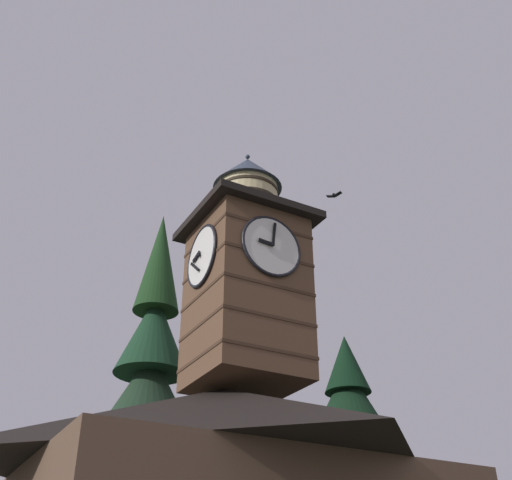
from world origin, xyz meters
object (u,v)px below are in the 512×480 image
Objects in this scene: pine_tree_behind at (143,460)px; moon at (192,457)px; flying_bird_high at (334,195)px; clock_tower at (247,274)px.

pine_tree_behind reaches higher than moon.
pine_tree_behind is 8.97× the size of moon.
moon is 32.42m from flying_bird_high.
clock_tower is 35.87m from moon.
flying_bird_high is at bearing 151.51° from pine_tree_behind.
clock_tower is 7.40m from pine_tree_behind.
moon is at bearing -111.11° from clock_tower.
flying_bird_high is (-6.25, 3.39, 10.81)m from pine_tree_behind.
clock_tower is at bearing 99.46° from pine_tree_behind.
pine_tree_behind is 31.76m from moon.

